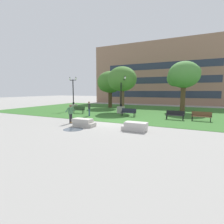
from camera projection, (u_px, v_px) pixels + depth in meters
ground_plane at (111, 123)px, 16.30m from camera, size 140.00×140.00×0.00m
grass_lawn at (141, 111)px, 25.23m from camera, size 40.00×20.00×0.02m
concrete_block_center at (84, 123)px, 14.62m from camera, size 1.92×0.90×0.64m
concrete_block_left at (135, 127)px, 13.04m from camera, size 1.85×0.90×0.64m
person_skateboarder at (71, 113)px, 15.95m from camera, size 0.24×1.40×1.71m
skateboard at (75, 123)px, 15.84m from camera, size 1.04×0.42×0.14m
puddle at (73, 129)px, 13.48m from camera, size 1.55×1.55×0.01m
park_bench_near_left at (201, 116)px, 17.05m from camera, size 1.83×0.65×0.90m
park_bench_near_right at (78, 109)px, 22.87m from camera, size 1.80×0.54×0.90m
park_bench_far_left at (175, 115)px, 17.88m from camera, size 1.83×0.66×0.90m
park_bench_far_right at (128, 112)px, 20.14m from camera, size 1.83×0.66×0.90m
lamp_post_right at (73, 104)px, 26.39m from camera, size 1.32×0.80×4.99m
lamp_post_center at (121, 106)px, 22.83m from camera, size 1.32×0.80×4.84m
tree_far_right at (184, 75)px, 24.48m from camera, size 4.56×4.34×7.02m
tree_near_left at (110, 83)px, 30.24m from camera, size 4.60×4.38×6.28m
tree_near_right at (122, 80)px, 24.23m from camera, size 4.21×4.01×6.26m
person_bystander_near_lawn at (89, 108)px, 20.34m from camera, size 0.48×0.55×1.71m
building_facade_distant at (160, 73)px, 37.52m from camera, size 31.03×1.03×13.56m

